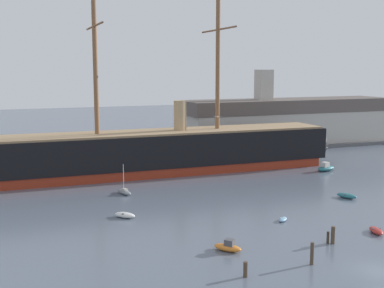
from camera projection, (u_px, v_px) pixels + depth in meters
The scene contains 16 objects.
ground_plane at pixel (380, 272), 44.47m from camera, with size 400.00×400.00×0.00m, color slate.
tall_ship at pixel (160, 151), 85.97m from camera, with size 73.41×15.03×35.32m.
motorboat_foreground_left at pixel (228, 247), 49.52m from camera, with size 2.79×2.98×1.21m.
dinghy_foreground_right at pixel (376, 231), 54.85m from camera, with size 1.71×2.69×0.59m.
dinghy_near_centre at pixel (283, 219), 59.24m from camera, with size 1.86×1.77×0.42m.
dinghy_mid_left at pixel (125, 215), 60.55m from camera, with size 2.78×2.83×0.65m.
dinghy_mid_right at pixel (347, 196), 69.67m from camera, with size 2.38×3.12×0.68m.
sailboat_alongside_bow at pixel (124, 192), 71.81m from camera, with size 1.91×3.52×4.39m.
motorboat_alongside_stern at pixel (326, 168), 87.97m from camera, with size 4.15×2.53×1.62m.
motorboat_far_left at pixel (5, 170), 85.71m from camera, with size 1.99×4.56×1.90m.
mooring_piling_nearest at pixel (245, 269), 43.29m from camera, with size 0.39×0.39×1.39m, color #4C3D2D.
mooring_piling_left_pair at pixel (328, 238), 51.64m from camera, with size 0.27×0.27×1.26m, color #382B1E.
mooring_piling_right_pair at pixel (312, 254), 45.99m from camera, with size 0.34×0.34×2.13m, color #4C3D2D.
mooring_piling_midwater at pixel (333, 235), 51.46m from camera, with size 0.42×0.42×1.84m, color #4C3D2D.
dockside_warehouse_right at pixel (288, 123), 115.59m from camera, with size 53.81×12.76×17.61m.
seagull_in_flight at pixel (218, 117), 68.62m from camera, with size 1.05×0.92×0.14m.
Camera 1 is at (-31.02, -33.24, 17.96)m, focal length 46.78 mm.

